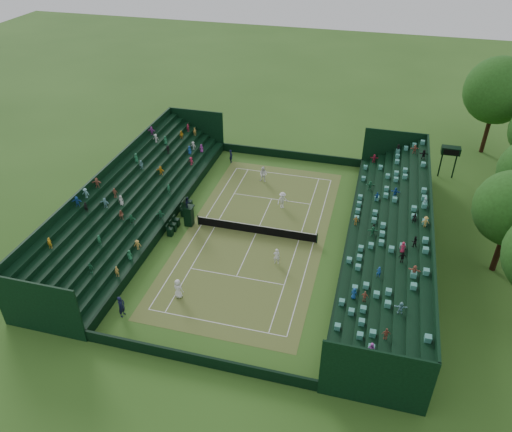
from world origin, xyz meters
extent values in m
plane|color=#2E551B|center=(0.00, 0.00, 0.00)|extent=(160.00, 160.00, 0.00)
cube|color=#3E6F25|center=(0.00, 0.00, 0.01)|extent=(12.97, 26.77, 0.01)
cube|color=black|center=(0.00, 15.88, 0.50)|extent=(17.17, 0.20, 1.00)
cube|color=black|center=(0.00, -15.88, 0.50)|extent=(17.17, 0.20, 1.00)
cube|color=black|center=(8.48, 0.00, 0.50)|extent=(0.20, 31.77, 1.00)
cube|color=black|center=(-8.48, 0.00, 0.50)|extent=(0.20, 31.77, 1.00)
cube|color=black|center=(8.98, 0.00, 0.50)|extent=(0.80, 32.00, 1.00)
cube|color=black|center=(9.79, 0.00, 0.72)|extent=(0.80, 32.00, 1.45)
cube|color=black|center=(10.58, 0.00, 0.95)|extent=(0.80, 32.00, 1.90)
cube|color=black|center=(11.38, 0.00, 1.18)|extent=(0.80, 32.00, 2.35)
cube|color=black|center=(12.18, 0.00, 1.40)|extent=(0.80, 32.00, 2.80)
cube|color=black|center=(12.98, 0.00, 1.62)|extent=(0.80, 32.00, 3.25)
cube|color=black|center=(13.79, 0.00, 1.85)|extent=(0.80, 32.00, 3.70)
cube|color=black|center=(14.59, 0.00, 2.08)|extent=(0.80, 32.00, 4.15)
cube|color=black|center=(15.08, 0.00, 2.45)|extent=(0.20, 32.00, 4.90)
cube|color=black|center=(-8.98, 0.00, 0.50)|extent=(0.80, 32.00, 1.00)
cube|color=black|center=(-9.79, 0.00, 0.72)|extent=(0.80, 32.00, 1.45)
cube|color=black|center=(-10.58, 0.00, 0.95)|extent=(0.80, 32.00, 1.90)
cube|color=black|center=(-11.38, 0.00, 1.18)|extent=(0.80, 32.00, 2.35)
cube|color=black|center=(-12.18, 0.00, 1.40)|extent=(0.80, 32.00, 2.80)
cube|color=black|center=(-12.98, 0.00, 1.62)|extent=(0.80, 32.00, 3.25)
cube|color=black|center=(-13.79, 0.00, 1.85)|extent=(0.80, 32.00, 3.70)
cube|color=black|center=(-14.59, 0.00, 2.08)|extent=(0.80, 32.00, 4.15)
cube|color=black|center=(-15.08, 0.00, 2.45)|extent=(0.20, 32.00, 4.90)
cylinder|color=black|center=(-5.79, 0.00, 0.53)|extent=(0.10, 0.10, 1.06)
cylinder|color=black|center=(5.79, 0.00, 0.53)|extent=(0.10, 0.10, 1.06)
cube|color=black|center=(0.00, 0.00, 0.46)|extent=(11.57, 0.02, 0.86)
cube|color=white|center=(0.00, 0.00, 0.93)|extent=(11.57, 0.04, 0.07)
cylinder|color=black|center=(17.00, 16.00, 1.50)|extent=(0.16, 0.16, 3.00)
cylinder|color=black|center=(18.50, 16.00, 1.50)|extent=(0.16, 0.16, 3.00)
cube|color=black|center=(17.75, 16.00, 3.30)|extent=(2.00, 1.00, 0.80)
cylinder|color=black|center=(20.95, 0.19, 1.67)|extent=(0.50, 0.50, 3.35)
cylinder|color=black|center=(22.39, 23.74, 2.10)|extent=(0.50, 0.50, 4.19)
sphere|color=#1D4614|center=(22.39, 23.74, 7.79)|extent=(7.67, 7.67, 7.67)
cube|color=black|center=(-6.61, -0.24, 0.99)|extent=(0.77, 0.77, 1.98)
cube|color=black|center=(-6.61, -0.24, 2.03)|extent=(0.99, 0.99, 0.11)
cube|color=black|center=(-6.99, -0.24, 2.42)|extent=(0.09, 0.99, 0.77)
imported|color=black|center=(-6.61, -0.24, 2.60)|extent=(0.51, 0.59, 1.02)
cube|color=black|center=(-7.70, -2.35, 0.40)|extent=(0.50, 0.50, 0.80)
cube|color=black|center=(-7.95, -2.35, 0.90)|extent=(0.06, 0.50, 0.50)
cube|color=black|center=(-7.70, -1.55, 0.40)|extent=(0.50, 0.50, 0.80)
cube|color=black|center=(-7.95, -1.55, 0.90)|extent=(0.06, 0.50, 0.50)
cube|color=black|center=(-7.70, -0.75, 0.40)|extent=(0.50, 0.50, 0.80)
cube|color=black|center=(-7.95, -0.75, 0.90)|extent=(0.06, 0.50, 0.50)
cube|color=black|center=(-7.70, 1.05, 0.40)|extent=(0.50, 0.50, 0.80)
cube|color=black|center=(-7.95, 1.05, 0.90)|extent=(0.06, 0.50, 0.50)
cube|color=black|center=(-7.70, 1.85, 0.40)|extent=(0.50, 0.50, 0.80)
cube|color=black|center=(-7.95, 1.85, 0.90)|extent=(0.06, 0.50, 0.50)
cube|color=black|center=(-7.70, 2.65, 0.40)|extent=(0.50, 0.50, 0.80)
cube|color=black|center=(-7.95, 2.65, 0.90)|extent=(0.06, 0.50, 0.50)
imported|color=white|center=(-3.75, -9.93, 0.87)|extent=(0.96, 0.75, 1.74)
imported|color=white|center=(2.86, -3.82, 0.79)|extent=(0.64, 0.48, 1.59)
imported|color=white|center=(-1.75, 9.73, 0.89)|extent=(0.92, 0.75, 1.79)
imported|color=white|center=(1.42, 5.05, 0.90)|extent=(1.30, 1.29, 1.80)
imported|color=black|center=(-6.56, 13.20, 0.80)|extent=(0.56, 0.68, 1.61)
imported|color=black|center=(-7.10, -12.95, 0.93)|extent=(0.51, 0.72, 1.86)
camera|label=1|loc=(9.82, -36.89, 27.66)|focal=35.00mm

